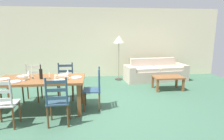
{
  "coord_description": "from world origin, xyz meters",
  "views": [
    {
      "loc": [
        -0.32,
        -4.2,
        1.73
      ],
      "look_at": [
        0.19,
        0.73,
        0.75
      ],
      "focal_mm": 29.83,
      "sensor_mm": 36.0,
      "label": 1
    }
  ],
  "objects": [
    {
      "name": "fork_far_right",
      "position": [
        -1.17,
        0.18,
        0.75
      ],
      "size": [
        0.03,
        0.17,
        0.01
      ],
      "primitive_type": "cube",
      "rotation": [
        0.0,
        0.0,
        0.09
      ],
      "color": "silver",
      "rests_on": "dining_table"
    },
    {
      "name": "dining_chair_far_right",
      "position": [
        -1.05,
        0.67,
        0.48
      ],
      "size": [
        0.44,
        0.43,
        0.96
      ],
      "color": "#2E4154",
      "rests_on": "ground_plane"
    },
    {
      "name": "wine_glass_far_left",
      "position": [
        -1.77,
        0.06,
        0.86
      ],
      "size": [
        0.06,
        0.06,
        0.16
      ],
      "color": "white",
      "rests_on": "dining_table"
    },
    {
      "name": "wine_glass_near_left",
      "position": [
        -1.78,
        -0.21,
        0.86
      ],
      "size": [
        0.06,
        0.06,
        0.16
      ],
      "color": "white",
      "rests_on": "dining_table"
    },
    {
      "name": "dining_table",
      "position": [
        -1.47,
        -0.07,
        0.66
      ],
      "size": [
        1.9,
        0.96,
        0.75
      ],
      "color": "brown",
      "rests_on": "ground_plane"
    },
    {
      "name": "fork_head_east",
      "position": [
        -0.84,
        -0.07,
        0.75
      ],
      "size": [
        0.02,
        0.17,
        0.01
      ],
      "primitive_type": "cube",
      "rotation": [
        0.0,
        0.0,
        -0.03
      ],
      "color": "silver",
      "rests_on": "dining_table"
    },
    {
      "name": "candle_short",
      "position": [
        -1.27,
        -0.11,
        0.79
      ],
      "size": [
        0.05,
        0.05,
        0.15
      ],
      "color": "#998C66",
      "rests_on": "dining_table"
    },
    {
      "name": "ground_plane",
      "position": [
        0.0,
        0.0,
        -0.01
      ],
      "size": [
        9.6,
        9.6,
        0.02
      ],
      "primitive_type": "cube",
      "color": "#395F49"
    },
    {
      "name": "dinner_plate_far_right",
      "position": [
        -1.02,
        0.18,
        0.76
      ],
      "size": [
        0.24,
        0.24,
        0.02
      ],
      "primitive_type": "cylinder",
      "color": "white",
      "rests_on": "dining_table"
    },
    {
      "name": "coffee_cup_secondary",
      "position": [
        -1.74,
        -0.17,
        0.8
      ],
      "size": [
        0.07,
        0.07,
        0.09
      ],
      "primitive_type": "cylinder",
      "color": "beige",
      "rests_on": "dining_table"
    },
    {
      "name": "dinner_plate_near_left",
      "position": [
        -1.92,
        -0.32,
        0.76
      ],
      "size": [
        0.24,
        0.24,
        0.02
      ],
      "primitive_type": "cylinder",
      "color": "white",
      "rests_on": "dining_table"
    },
    {
      "name": "wine_glass_far_right",
      "position": [
        -0.9,
        0.08,
        0.86
      ],
      "size": [
        0.06,
        0.06,
        0.16
      ],
      "color": "white",
      "rests_on": "dining_table"
    },
    {
      "name": "dining_chair_head_east",
      "position": [
        -0.3,
        -0.07,
        0.48
      ],
      "size": [
        0.42,
        0.44,
        0.96
      ],
      "color": "navy",
      "rests_on": "ground_plane"
    },
    {
      "name": "dining_chair_near_left",
      "position": [
        -1.95,
        -0.8,
        0.48
      ],
      "size": [
        0.43,
        0.41,
        0.96
      ],
      "color": "silver",
      "rests_on": "ground_plane"
    },
    {
      "name": "dining_chair_near_right",
      "position": [
        -0.99,
        -0.8,
        0.48
      ],
      "size": [
        0.43,
        0.42,
        0.96
      ],
      "color": "#2B4558",
      "rests_on": "ground_plane"
    },
    {
      "name": "fork_near_left",
      "position": [
        -2.07,
        -0.32,
        0.75
      ],
      "size": [
        0.03,
        0.17,
        0.01
      ],
      "primitive_type": "cube",
      "rotation": [
        0.0,
        0.0,
        -0.08
      ],
      "color": "silver",
      "rests_on": "dining_table"
    },
    {
      "name": "dinner_plate_head_east",
      "position": [
        -0.69,
        -0.07,
        0.76
      ],
      "size": [
        0.24,
        0.24,
        0.02
      ],
      "primitive_type": "cylinder",
      "color": "white",
      "rests_on": "dining_table"
    },
    {
      "name": "candle_tall",
      "position": [
        -1.65,
        -0.05,
        0.83
      ],
      "size": [
        0.05,
        0.05,
        0.29
      ],
      "color": "#998C66",
      "rests_on": "dining_table"
    },
    {
      "name": "fork_far_left",
      "position": [
        -2.07,
        0.18,
        0.75
      ],
      "size": [
        0.02,
        0.17,
        0.01
      ],
      "primitive_type": "cube",
      "rotation": [
        0.0,
        0.0,
        -0.02
      ],
      "color": "silver",
      "rests_on": "dining_table"
    },
    {
      "name": "coffee_table",
      "position": [
        1.98,
        1.19,
        0.36
      ],
      "size": [
        0.9,
        0.56,
        0.42
      ],
      "color": "brown",
      "rests_on": "ground_plane"
    },
    {
      "name": "wall_far",
      "position": [
        0.0,
        3.3,
        1.35
      ],
      "size": [
        9.6,
        0.16,
        2.7
      ],
      "primitive_type": "cube",
      "color": "beige",
      "rests_on": "ground_plane"
    },
    {
      "name": "dinner_plate_near_right",
      "position": [
        -1.02,
        -0.32,
        0.76
      ],
      "size": [
        0.24,
        0.24,
        0.02
      ],
      "primitive_type": "cylinder",
      "color": "white",
      "rests_on": "dining_table"
    },
    {
      "name": "dining_chair_far_left",
      "position": [
        -1.89,
        0.66,
        0.48
      ],
      "size": [
        0.42,
        0.4,
        0.96
      ],
      "color": "beige",
      "rests_on": "ground_plane"
    },
    {
      "name": "couch",
      "position": [
        1.99,
        2.41,
        0.29
      ],
      "size": [
        2.36,
        1.05,
        0.8
      ],
      "color": "#C4B09B",
      "rests_on": "ground_plane"
    },
    {
      "name": "dinner_plate_far_left",
      "position": [
        -1.92,
        0.18,
        0.76
      ],
      "size": [
        0.24,
        0.24,
        0.02
      ],
      "primitive_type": "cylinder",
      "color": "white",
      "rests_on": "dining_table"
    },
    {
      "name": "wine_bottle",
      "position": [
        -1.45,
        -0.11,
        0.87
      ],
      "size": [
        0.07,
        0.07,
        0.32
      ],
      "color": "black",
      "rests_on": "dining_table"
    },
    {
      "name": "standing_lamp",
      "position": [
        0.64,
        2.59,
        1.41
      ],
      "size": [
        0.4,
        0.4,
        1.64
      ],
      "color": "#332D28",
      "rests_on": "ground_plane"
    },
    {
      "name": "wine_glass_near_right",
      "position": [
        -0.9,
        -0.22,
        0.86
      ],
      "size": [
        0.06,
        0.06,
        0.16
      ],
      "color": "white",
      "rests_on": "dining_table"
    },
    {
      "name": "fork_near_right",
      "position": [
        -1.17,
        -0.32,
        0.75
      ],
      "size": [
        0.02,
        0.17,
        0.01
      ],
      "primitive_type": "cube",
      "rotation": [
        0.0,
        0.0,
        0.0
      ],
      "color": "silver",
      "rests_on": "dining_table"
    },
    {
      "name": "dinner_plate_head_west",
      "position": [
        -2.25,
        -0.07,
        0.76
      ],
      "size": [
        0.24,
        0.24,
        0.02
      ],
      "primitive_type": "cylinder",
      "color": "white",
      "rests_on": "dining_table"
    },
    {
      "name": "coffee_cup_primary",
      "position": [
        -1.13,
        -0.15,
        0.8
      ],
      "size": [
        0.07,
        0.07,
        0.09
      ],
      "primitive_type": "cylinder",
      "color": "beige",
      "rests_on": "dining_table"
    }
  ]
}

